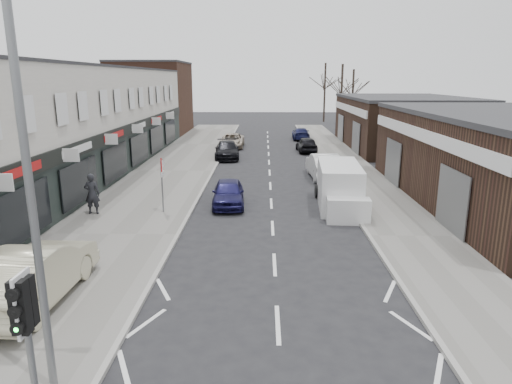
{
  "coord_description": "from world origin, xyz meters",
  "views": [
    {
      "loc": [
        -0.38,
        -8.88,
        6.34
      ],
      "look_at": [
        -0.65,
        6.06,
        2.6
      ],
      "focal_mm": 32.0,
      "sensor_mm": 36.0,
      "label": 1
    }
  ],
  "objects_px": {
    "sedan_on_pavement": "(34,273)",
    "pedestrian": "(92,194)",
    "parked_car_left_a": "(228,193)",
    "traffic_light": "(25,318)",
    "parked_car_right_b": "(307,144)",
    "street_lamp": "(37,175)",
    "parked_car_left_c": "(232,141)",
    "parked_car_left_b": "(227,150)",
    "white_van": "(340,187)",
    "parked_car_right_a": "(324,166)",
    "warning_sign": "(162,169)",
    "parked_car_right_c": "(301,134)"
  },
  "relations": [
    {
      "from": "sedan_on_pavement",
      "to": "pedestrian",
      "type": "relative_size",
      "value": 2.64
    },
    {
      "from": "parked_car_left_a",
      "to": "pedestrian",
      "type": "bearing_deg",
      "value": -165.53
    },
    {
      "from": "traffic_light",
      "to": "parked_car_right_b",
      "type": "distance_m",
      "value": 34.1
    },
    {
      "from": "traffic_light",
      "to": "street_lamp",
      "type": "xyz_separation_m",
      "value": [
        -0.13,
        1.22,
        2.2
      ]
    },
    {
      "from": "pedestrian",
      "to": "parked_car_left_c",
      "type": "bearing_deg",
      "value": -104.52
    },
    {
      "from": "street_lamp",
      "to": "pedestrian",
      "type": "relative_size",
      "value": 4.13
    },
    {
      "from": "parked_car_left_b",
      "to": "parked_car_right_b",
      "type": "bearing_deg",
      "value": 22.81
    },
    {
      "from": "white_van",
      "to": "parked_car_right_a",
      "type": "distance_m",
      "value": 7.03
    },
    {
      "from": "warning_sign",
      "to": "parked_car_left_a",
      "type": "relative_size",
      "value": 0.69
    },
    {
      "from": "white_van",
      "to": "sedan_on_pavement",
      "type": "height_order",
      "value": "white_van"
    },
    {
      "from": "parked_car_left_a",
      "to": "sedan_on_pavement",
      "type": "bearing_deg",
      "value": -117.03
    },
    {
      "from": "pedestrian",
      "to": "parked_car_right_b",
      "type": "distance_m",
      "value": 22.8
    },
    {
      "from": "parked_car_right_a",
      "to": "street_lamp",
      "type": "bearing_deg",
      "value": 66.43
    },
    {
      "from": "white_van",
      "to": "traffic_light",
      "type": "bearing_deg",
      "value": -112.88
    },
    {
      "from": "parked_car_right_a",
      "to": "parked_car_right_c",
      "type": "distance_m",
      "value": 19.27
    },
    {
      "from": "parked_car_right_c",
      "to": "parked_car_right_b",
      "type": "bearing_deg",
      "value": 90.37
    },
    {
      "from": "street_lamp",
      "to": "parked_car_left_b",
      "type": "relative_size",
      "value": 1.7
    },
    {
      "from": "warning_sign",
      "to": "sedan_on_pavement",
      "type": "xyz_separation_m",
      "value": [
        -1.75,
        -9.02,
        -1.24
      ]
    },
    {
      "from": "warning_sign",
      "to": "parked_car_right_c",
      "type": "relative_size",
      "value": 0.63
    },
    {
      "from": "white_van",
      "to": "pedestrian",
      "type": "relative_size",
      "value": 2.95
    },
    {
      "from": "sedan_on_pavement",
      "to": "parked_car_left_c",
      "type": "distance_m",
      "value": 30.92
    },
    {
      "from": "traffic_light",
      "to": "parked_car_left_b",
      "type": "distance_m",
      "value": 29.78
    },
    {
      "from": "sedan_on_pavement",
      "to": "parked_car_left_b",
      "type": "xyz_separation_m",
      "value": [
        3.51,
        24.71,
        -0.28
      ]
    },
    {
      "from": "parked_car_left_b",
      "to": "parked_car_right_b",
      "type": "distance_m",
      "value": 7.59
    },
    {
      "from": "parked_car_left_c",
      "to": "parked_car_right_b",
      "type": "relative_size",
      "value": 1.18
    },
    {
      "from": "sedan_on_pavement",
      "to": "parked_car_left_b",
      "type": "bearing_deg",
      "value": -96.54
    },
    {
      "from": "street_lamp",
      "to": "parked_car_left_c",
      "type": "distance_m",
      "value": 34.75
    },
    {
      "from": "parked_car_left_b",
      "to": "parked_car_right_c",
      "type": "distance_m",
      "value": 13.81
    },
    {
      "from": "sedan_on_pavement",
      "to": "parked_car_left_a",
      "type": "height_order",
      "value": "sedan_on_pavement"
    },
    {
      "from": "parked_car_left_a",
      "to": "parked_car_right_a",
      "type": "distance_m",
      "value": 8.86
    },
    {
      "from": "street_lamp",
      "to": "warning_sign",
      "type": "relative_size",
      "value": 2.96
    },
    {
      "from": "street_lamp",
      "to": "white_van",
      "type": "bearing_deg",
      "value": 60.76
    },
    {
      "from": "parked_car_right_a",
      "to": "parked_car_left_a",
      "type": "bearing_deg",
      "value": 47.15
    },
    {
      "from": "parked_car_right_a",
      "to": "parked_car_left_b",
      "type": "bearing_deg",
      "value": -49.47
    },
    {
      "from": "parked_car_left_c",
      "to": "parked_car_right_b",
      "type": "bearing_deg",
      "value": -20.66
    },
    {
      "from": "parked_car_right_c",
      "to": "parked_car_right_a",
      "type": "bearing_deg",
      "value": 91.35
    },
    {
      "from": "parked_car_left_a",
      "to": "parked_car_left_c",
      "type": "bearing_deg",
      "value": 90.29
    },
    {
      "from": "white_van",
      "to": "parked_car_left_c",
      "type": "relative_size",
      "value": 1.23
    },
    {
      "from": "parked_car_left_b",
      "to": "parked_car_left_c",
      "type": "xyz_separation_m",
      "value": [
        0.0,
        6.01,
        -0.04
      ]
    },
    {
      "from": "parked_car_left_c",
      "to": "parked_car_right_c",
      "type": "relative_size",
      "value": 1.09
    },
    {
      "from": "warning_sign",
      "to": "street_lamp",
      "type": "bearing_deg",
      "value": -87.16
    },
    {
      "from": "warning_sign",
      "to": "parked_car_left_a",
      "type": "height_order",
      "value": "warning_sign"
    },
    {
      "from": "pedestrian",
      "to": "parked_car_right_a",
      "type": "height_order",
      "value": "pedestrian"
    },
    {
      "from": "parked_car_right_b",
      "to": "pedestrian",
      "type": "bearing_deg",
      "value": 55.86
    },
    {
      "from": "white_van",
      "to": "sedan_on_pavement",
      "type": "xyz_separation_m",
      "value": [
        -10.31,
        -10.38,
        -0.07
      ]
    },
    {
      "from": "traffic_light",
      "to": "parked_car_right_c",
      "type": "bearing_deg",
      "value": 79.26
    },
    {
      "from": "traffic_light",
      "to": "parked_car_left_c",
      "type": "relative_size",
      "value": 0.67
    },
    {
      "from": "white_van",
      "to": "parked_car_right_c",
      "type": "distance_m",
      "value": 26.3
    },
    {
      "from": "parked_car_right_a",
      "to": "parked_car_right_b",
      "type": "bearing_deg",
      "value": -92.05
    },
    {
      "from": "white_van",
      "to": "sedan_on_pavement",
      "type": "distance_m",
      "value": 14.62
    }
  ]
}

